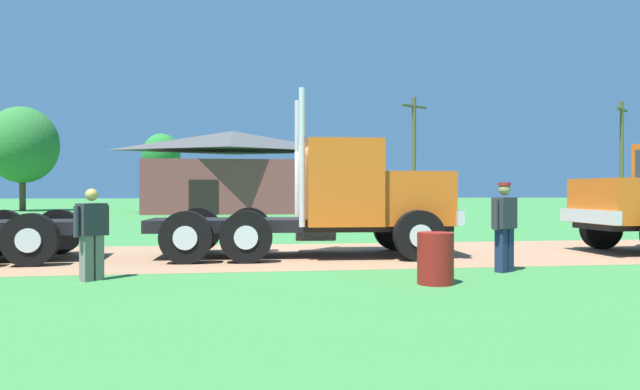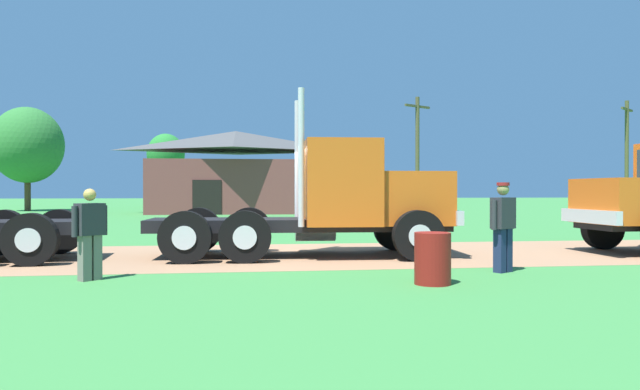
% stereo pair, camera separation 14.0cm
% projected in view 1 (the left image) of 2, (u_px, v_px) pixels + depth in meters
% --- Properties ---
extents(ground_plane, '(200.00, 200.00, 0.00)m').
position_uv_depth(ground_plane, '(321.00, 255.00, 13.76)').
color(ground_plane, '#3A813C').
extents(dirt_track, '(120.00, 5.48, 0.01)m').
position_uv_depth(dirt_track, '(321.00, 254.00, 13.76)').
color(dirt_track, '#A17553').
rests_on(dirt_track, ground_plane).
extents(truck_foreground_white, '(7.10, 2.87, 3.77)m').
position_uv_depth(truck_foreground_white, '(343.00, 201.00, 13.50)').
color(truck_foreground_white, black).
rests_on(truck_foreground_white, ground_plane).
extents(visitor_standing_near, '(0.58, 0.45, 1.69)m').
position_uv_depth(visitor_standing_near, '(504.00, 223.00, 10.83)').
color(visitor_standing_near, '#2D2D33').
rests_on(visitor_standing_near, ground_plane).
extents(visitor_walking_mid, '(0.50, 0.51, 1.57)m').
position_uv_depth(visitor_walking_mid, '(92.00, 231.00, 9.79)').
color(visitor_walking_mid, '#2D2D33').
rests_on(visitor_walking_mid, ground_plane).
extents(steel_barrel, '(0.60, 0.60, 0.85)m').
position_uv_depth(steel_barrel, '(435.00, 258.00, 9.43)').
color(steel_barrel, maroon).
rests_on(steel_barrel, ground_plane).
extents(shed_building, '(11.90, 6.15, 5.57)m').
position_uv_depth(shed_building, '(232.00, 173.00, 38.97)').
color(shed_building, brown).
rests_on(shed_building, ground_plane).
extents(utility_pole_near, '(1.97, 1.24, 7.49)m').
position_uv_depth(utility_pole_near, '(414.00, 152.00, 36.64)').
color(utility_pole_near, brown).
rests_on(utility_pole_near, ground_plane).
extents(utility_pole_far, '(1.80, 1.49, 7.72)m').
position_uv_depth(utility_pole_far, '(622.00, 153.00, 39.77)').
color(utility_pole_far, '#4C4C29').
rests_on(utility_pole_far, ground_plane).
extents(tree_mid, '(5.16, 5.16, 7.77)m').
position_uv_depth(tree_mid, '(22.00, 145.00, 42.74)').
color(tree_mid, '#513823').
rests_on(tree_mid, ground_plane).
extents(tree_right, '(3.35, 3.35, 6.64)m').
position_uv_depth(tree_right, '(162.00, 155.00, 51.53)').
color(tree_right, '#513823').
rests_on(tree_right, ground_plane).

